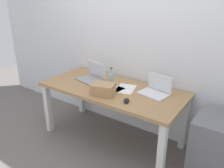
{
  "coord_description": "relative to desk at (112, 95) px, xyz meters",
  "views": [
    {
      "loc": [
        1.46,
        -2.11,
        1.81
      ],
      "look_at": [
        0.0,
        0.0,
        0.78
      ],
      "focal_mm": 36.88,
      "sensor_mm": 36.0,
      "label": 1
    }
  ],
  "objects": [
    {
      "name": "ground_plane",
      "position": [
        0.0,
        0.0,
        -0.64
      ],
      "size": [
        8.0,
        8.0,
        0.0
      ],
      "primitive_type": "plane",
      "color": "slate"
    },
    {
      "name": "back_wall",
      "position": [
        0.0,
        0.46,
        0.66
      ],
      "size": [
        5.2,
        0.08,
        2.6
      ],
      "primitive_type": "cube",
      "color": "white",
      "rests_on": "ground"
    },
    {
      "name": "desk",
      "position": [
        0.0,
        0.0,
        0.0
      ],
      "size": [
        1.76,
        0.79,
        0.73
      ],
      "color": "#A37A4C",
      "rests_on": "ground"
    },
    {
      "name": "laptop_left",
      "position": [
        -0.37,
        0.07,
        0.14
      ],
      "size": [
        0.38,
        0.33,
        0.24
      ],
      "color": "gray",
      "rests_on": "desk"
    },
    {
      "name": "laptop_right",
      "position": [
        0.51,
        0.13,
        0.14
      ],
      "size": [
        0.36,
        0.29,
        0.22
      ],
      "color": "silver",
      "rests_on": "desk"
    },
    {
      "name": "beer_bottle",
      "position": [
        -0.02,
        0.01,
        0.19
      ],
      "size": [
        0.07,
        0.07,
        0.25
      ],
      "color": "#99B7C1",
      "rests_on": "desk"
    },
    {
      "name": "computer_mouse",
      "position": [
        0.35,
        -0.23,
        0.11
      ],
      "size": [
        0.1,
        0.12,
        0.03
      ],
      "primitive_type": "ellipsoid",
      "rotation": [
        0.0,
        0.0,
        0.44
      ],
      "color": "black",
      "rests_on": "desk"
    },
    {
      "name": "cardboard_box",
      "position": [
        0.02,
        -0.2,
        0.15
      ],
      "size": [
        0.3,
        0.25,
        0.12
      ],
      "primitive_type": "cube",
      "rotation": [
        0.0,
        0.0,
        0.28
      ],
      "color": "tan",
      "rests_on": "desk"
    },
    {
      "name": "paper_sheet_center",
      "position": [
        0.03,
        -0.06,
        0.09
      ],
      "size": [
        0.25,
        0.32,
        0.0
      ],
      "primitive_type": "cube",
      "rotation": [
        0.0,
        0.0,
        -0.13
      ],
      "color": "white",
      "rests_on": "desk"
    },
    {
      "name": "paper_sheet_near_back",
      "position": [
        0.15,
        0.07,
        0.09
      ],
      "size": [
        0.28,
        0.34,
        0.0
      ],
      "primitive_type": "cube",
      "rotation": [
        0.0,
        0.0,
        0.28
      ],
      "color": "white",
      "rests_on": "desk"
    },
    {
      "name": "filing_cabinet",
      "position": [
        1.22,
        0.03,
        -0.29
      ],
      "size": [
        0.4,
        0.48,
        0.69
      ],
      "primitive_type": "cube",
      "color": "slate",
      "rests_on": "ground"
    }
  ]
}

